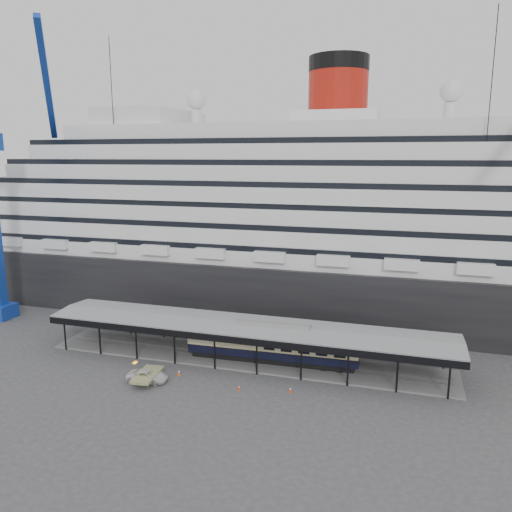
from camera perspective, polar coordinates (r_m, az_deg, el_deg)
name	(u,v)px	position (r m, az deg, el deg)	size (l,w,h in m)	color
ground	(233,374)	(66.02, -2.61, -13.35)	(200.00, 200.00, 0.00)	#39393C
cruise_ship	(291,208)	(91.21, 3.97, 5.55)	(130.00, 30.00, 43.90)	black
platform_canopy	(245,343)	(69.46, -1.25, -9.94)	(56.00, 9.18, 5.30)	slate
port_truck	(147,376)	(65.23, -12.31, -13.26)	(2.35, 5.10, 1.42)	silver
pullman_carriage	(272,343)	(68.31, 1.84, -9.96)	(23.31, 3.75, 22.81)	black
traffic_cone_left	(179,372)	(66.33, -8.79, -13.00)	(0.46, 0.46, 0.77)	#E5570C
traffic_cone_mid	(239,387)	(61.90, -1.95, -14.79)	(0.44, 0.44, 0.66)	red
traffic_cone_right	(290,389)	(61.51, 3.96, -14.97)	(0.40, 0.40, 0.69)	#E6400C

